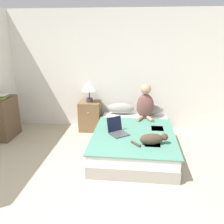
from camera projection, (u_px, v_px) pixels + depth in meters
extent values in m
cube|color=silver|center=(118.00, 71.00, 5.11)|extent=(5.74, 0.05, 2.55)
cube|color=#9E998E|center=(134.00, 144.00, 4.40)|extent=(1.38, 2.09, 0.20)
cube|color=silver|center=(134.00, 135.00, 4.34)|extent=(1.36, 2.06, 0.17)
cube|color=#4C8470|center=(134.00, 135.00, 4.11)|extent=(1.42, 1.67, 0.02)
cube|color=silver|center=(157.00, 129.00, 4.36)|extent=(0.22, 0.25, 0.01)
cube|color=silver|center=(152.00, 142.00, 3.81)|extent=(0.24, 0.35, 0.01)
ellipsoid|color=gray|center=(121.00, 108.00, 5.15)|extent=(0.59, 0.22, 0.23)
ellipsoid|color=gray|center=(150.00, 109.00, 5.09)|extent=(0.59, 0.22, 0.23)
ellipsoid|color=brown|center=(145.00, 106.00, 4.81)|extent=(0.35, 0.19, 0.52)
sphere|color=tan|center=(146.00, 89.00, 4.70)|extent=(0.21, 0.21, 0.21)
cylinder|color=tan|center=(140.00, 118.00, 4.78)|extent=(0.17, 0.25, 0.07)
cylinder|color=tan|center=(150.00, 119.00, 4.76)|extent=(0.17, 0.25, 0.07)
ellipsoid|color=#473828|center=(152.00, 139.00, 3.71)|extent=(0.40, 0.25, 0.18)
sphere|color=#473828|center=(164.00, 137.00, 3.72)|extent=(0.11, 0.11, 0.11)
cone|color=#473828|center=(164.00, 134.00, 3.74)|extent=(0.05, 0.05, 0.05)
cone|color=#473828|center=(165.00, 135.00, 3.68)|extent=(0.05, 0.05, 0.05)
cylinder|color=#473828|center=(136.00, 144.00, 3.71)|extent=(0.17, 0.18, 0.04)
cube|color=#424247|center=(119.00, 134.00, 4.09)|extent=(0.38, 0.38, 0.02)
cube|color=black|center=(114.00, 124.00, 4.17)|extent=(0.26, 0.22, 0.26)
cube|color=brown|center=(90.00, 116.00, 5.22)|extent=(0.46, 0.39, 0.65)
sphere|color=tan|center=(88.00, 113.00, 4.98)|extent=(0.03, 0.03, 0.03)
cylinder|color=#38383D|center=(90.00, 100.00, 5.11)|extent=(0.14, 0.14, 0.09)
cylinder|color=#38383D|center=(89.00, 94.00, 5.07)|extent=(0.02, 0.02, 0.17)
cone|color=white|center=(89.00, 86.00, 5.01)|extent=(0.32, 0.32, 0.21)
cube|color=brown|center=(6.00, 118.00, 4.81)|extent=(0.26, 0.61, 0.85)
cube|color=gold|center=(3.00, 97.00, 4.68)|extent=(0.19, 0.26, 0.03)
cube|color=#3D7A51|center=(4.00, 96.00, 4.68)|extent=(0.18, 0.21, 0.03)
cube|color=beige|center=(3.00, 95.00, 4.66)|extent=(0.16, 0.23, 0.03)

